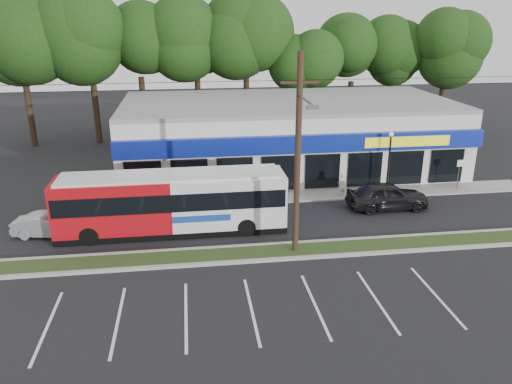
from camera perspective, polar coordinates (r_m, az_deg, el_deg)
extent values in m
plane|color=black|center=(24.62, -1.95, -8.30)|extent=(120.00, 120.00, 0.00)
cube|color=#253B18|center=(25.48, -2.19, -7.13)|extent=(40.00, 1.60, 0.12)
cube|color=#9E9E93|center=(24.72, -1.99, -7.99)|extent=(40.00, 0.25, 0.14)
cube|color=#9E9E93|center=(26.23, -2.38, -6.27)|extent=(40.00, 0.25, 0.14)
cube|color=#9E9E93|center=(33.49, 4.94, -0.43)|extent=(32.00, 2.20, 0.10)
cube|color=white|center=(39.45, 3.54, 6.45)|extent=(25.00, 12.00, 5.00)
cube|color=#102294|center=(33.31, 5.67, 5.47)|extent=(25.00, 0.50, 1.20)
cube|color=black|center=(34.03, 5.49, 2.29)|extent=(24.00, 0.12, 2.40)
cube|color=yellow|center=(35.34, 16.94, 5.54)|extent=(6.00, 0.06, 0.70)
cube|color=gray|center=(38.92, 3.62, 10.25)|extent=(25.00, 12.00, 0.30)
cylinder|color=black|center=(24.11, 4.78, 3.86)|extent=(0.30, 0.30, 10.00)
cube|color=black|center=(23.39, 5.04, 12.37)|extent=(1.80, 0.12, 0.12)
cylinder|color=#59595E|center=(22.32, 5.67, 10.44)|extent=(0.10, 2.40, 0.10)
cube|color=#59595E|center=(21.09, 6.49, 9.59)|extent=(0.50, 0.25, 0.15)
cylinder|color=black|center=(22.90, -2.48, 12.52)|extent=(50.00, 0.02, 0.02)
cylinder|color=black|center=(22.94, -2.47, 11.78)|extent=(50.00, 0.02, 0.02)
cylinder|color=black|center=(34.50, 14.90, 2.99)|extent=(0.12, 0.12, 4.00)
sphere|color=silver|center=(33.98, 15.21, 6.38)|extent=(0.30, 0.30, 0.30)
cylinder|color=#59595E|center=(36.78, 22.11, 1.74)|extent=(0.06, 0.06, 2.20)
cube|color=white|center=(36.49, 22.33, 3.06)|extent=(0.45, 0.04, 0.45)
cylinder|color=black|center=(50.35, -23.98, 8.14)|extent=(0.56, 0.56, 5.72)
sphere|color=black|center=(49.68, -24.89, 14.44)|extent=(6.76, 6.76, 6.76)
cylinder|color=black|center=(49.21, -18.33, 8.60)|extent=(0.56, 0.56, 5.72)
sphere|color=black|center=(48.53, -19.06, 15.07)|extent=(6.76, 6.76, 6.76)
cylinder|color=black|center=(48.56, -12.46, 9.00)|extent=(0.56, 0.56, 5.72)
sphere|color=black|center=(47.87, -12.97, 15.58)|extent=(6.76, 6.76, 6.76)
cylinder|color=black|center=(48.42, -6.48, 9.30)|extent=(0.56, 0.56, 5.72)
sphere|color=black|center=(47.73, -6.75, 15.91)|extent=(6.76, 6.76, 6.76)
cylinder|color=black|center=(48.80, -0.53, 9.51)|extent=(0.56, 0.56, 5.72)
sphere|color=black|center=(48.11, -0.55, 16.07)|extent=(6.76, 6.76, 6.76)
cylinder|color=black|center=(49.68, 5.28, 9.61)|extent=(0.56, 0.56, 5.72)
sphere|color=black|center=(49.00, 5.50, 16.06)|extent=(6.76, 6.76, 6.76)
cylinder|color=black|center=(51.03, 10.84, 9.62)|extent=(0.56, 0.56, 5.72)
sphere|color=black|center=(50.38, 11.26, 15.88)|extent=(6.76, 6.76, 6.76)
cylinder|color=black|center=(52.83, 16.06, 9.55)|extent=(0.56, 0.56, 5.72)
sphere|color=black|center=(52.20, 16.66, 15.58)|extent=(6.76, 6.76, 6.76)
cylinder|color=black|center=(55.02, 20.90, 9.41)|extent=(0.56, 0.56, 5.72)
sphere|color=black|center=(54.42, 21.64, 15.18)|extent=(6.76, 6.76, 6.76)
cube|color=#AD0D15|center=(28.20, -15.93, -1.32)|extent=(6.25, 2.62, 2.86)
cube|color=white|center=(27.98, -3.18, -0.73)|extent=(6.25, 2.62, 2.86)
cube|color=black|center=(28.51, -9.40, -4.03)|extent=(12.50, 2.58, 0.36)
cube|color=black|center=(27.80, -9.62, -0.38)|extent=(12.25, 2.70, 0.99)
cube|color=black|center=(28.33, 3.18, -0.07)|extent=(0.07, 2.21, 1.46)
cube|color=#193899|center=(26.90, -6.23, -3.06)|extent=(3.12, 0.04, 0.36)
cube|color=white|center=(27.43, -9.76, 1.86)|extent=(11.88, 2.37, 0.19)
cylinder|color=black|center=(27.82, -18.53, -4.80)|extent=(1.00, 0.29, 1.00)
cylinder|color=black|center=(29.95, -17.79, -2.93)|extent=(1.00, 0.29, 1.00)
cylinder|color=black|center=(27.46, -1.09, -4.03)|extent=(1.00, 0.29, 1.00)
cylinder|color=black|center=(29.62, -1.65, -2.20)|extent=(1.00, 0.29, 1.00)
imported|color=black|center=(32.11, 14.78, -0.41)|extent=(5.06, 2.09, 1.72)
imported|color=#9EA1A5|center=(29.61, -22.56, -3.51)|extent=(4.04, 1.95, 1.28)
imported|color=silver|center=(33.47, 9.73, 0.80)|extent=(0.74, 0.71, 1.71)
imported|color=beige|center=(31.05, 0.35, -0.46)|extent=(1.01, 0.93, 1.67)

